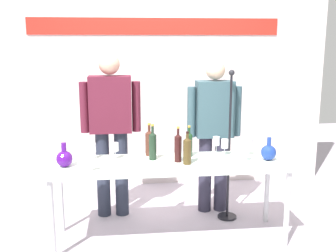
% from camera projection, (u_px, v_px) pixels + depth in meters
% --- Properties ---
extents(ground_plane, '(10.00, 10.00, 0.00)m').
position_uv_depth(ground_plane, '(170.00, 238.00, 3.86)').
color(ground_plane, '#BBB0BF').
extents(back_wall, '(4.36, 0.11, 3.00)m').
position_uv_depth(back_wall, '(156.00, 68.00, 5.08)').
color(back_wall, silver).
rests_on(back_wall, ground).
extents(display_table, '(2.18, 0.62, 0.75)m').
position_uv_depth(display_table, '(170.00, 169.00, 3.71)').
color(display_table, white).
rests_on(display_table, ground).
extents(decanter_blue_left, '(0.14, 0.14, 0.22)m').
position_uv_depth(decanter_blue_left, '(64.00, 158.00, 3.55)').
color(decanter_blue_left, '#4E1283').
rests_on(decanter_blue_left, display_table).
extents(decanter_blue_right, '(0.14, 0.14, 0.22)m').
position_uv_depth(decanter_blue_right, '(269.00, 152.00, 3.75)').
color(decanter_blue_right, navy).
rests_on(decanter_blue_right, display_table).
extents(presenter_left, '(0.62, 0.22, 1.72)m').
position_uv_depth(presenter_left, '(111.00, 124.00, 4.18)').
color(presenter_left, '#262B3A').
rests_on(presenter_left, ground).
extents(presenter_right, '(0.58, 0.22, 1.64)m').
position_uv_depth(presenter_right, '(214.00, 128.00, 4.31)').
color(presenter_right, '#2D2B3D').
rests_on(presenter_right, ground).
extents(wine_bottle_0, '(0.07, 0.07, 0.33)m').
position_uv_depth(wine_bottle_0, '(178.00, 147.00, 3.69)').
color(wine_bottle_0, '#331313').
rests_on(wine_bottle_0, display_table).
extents(wine_bottle_1, '(0.07, 0.07, 0.34)m').
position_uv_depth(wine_bottle_1, '(153.00, 145.00, 3.75)').
color(wine_bottle_1, '#1D3221').
rests_on(wine_bottle_1, display_table).
extents(wine_bottle_2, '(0.08, 0.08, 0.32)m').
position_uv_depth(wine_bottle_2, '(149.00, 142.00, 3.89)').
color(wine_bottle_2, '#4F281D').
rests_on(wine_bottle_2, display_table).
extents(wine_bottle_3, '(0.07, 0.07, 0.30)m').
position_uv_depth(wine_bottle_3, '(187.00, 150.00, 3.62)').
color(wine_bottle_3, '#48371A').
rests_on(wine_bottle_3, display_table).
extents(wine_bottle_4, '(0.06, 0.06, 0.30)m').
position_uv_depth(wine_bottle_4, '(189.00, 143.00, 3.86)').
color(wine_bottle_4, '#1A3C1C').
rests_on(wine_bottle_4, display_table).
extents(wine_glass_left_0, '(0.06, 0.06, 0.16)m').
position_uv_depth(wine_glass_left_0, '(89.00, 159.00, 3.41)').
color(wine_glass_left_0, white).
rests_on(wine_glass_left_0, display_table).
extents(wine_glass_left_1, '(0.06, 0.06, 0.16)m').
position_uv_depth(wine_glass_left_1, '(115.00, 147.00, 3.78)').
color(wine_glass_left_1, white).
rests_on(wine_glass_left_1, display_table).
extents(wine_glass_left_2, '(0.06, 0.06, 0.16)m').
position_uv_depth(wine_glass_left_2, '(83.00, 146.00, 3.80)').
color(wine_glass_left_2, white).
rests_on(wine_glass_left_2, display_table).
extents(wine_glass_left_3, '(0.06, 0.06, 0.15)m').
position_uv_depth(wine_glass_left_3, '(93.00, 148.00, 3.78)').
color(wine_glass_left_3, white).
rests_on(wine_glass_left_3, display_table).
extents(wine_glass_right_0, '(0.07, 0.07, 0.16)m').
position_uv_depth(wine_glass_right_0, '(225.00, 144.00, 3.90)').
color(wine_glass_right_0, white).
rests_on(wine_glass_right_0, display_table).
extents(wine_glass_right_1, '(0.06, 0.06, 0.17)m').
position_uv_depth(wine_glass_right_1, '(249.00, 143.00, 3.90)').
color(wine_glass_right_1, white).
rests_on(wine_glass_right_1, display_table).
extents(wine_glass_right_2, '(0.06, 0.06, 0.16)m').
position_uv_depth(wine_glass_right_2, '(246.00, 150.00, 3.70)').
color(wine_glass_right_2, white).
rests_on(wine_glass_right_2, display_table).
extents(wine_glass_right_3, '(0.07, 0.07, 0.17)m').
position_uv_depth(wine_glass_right_3, '(216.00, 141.00, 3.97)').
color(wine_glass_right_3, white).
rests_on(wine_glass_right_3, display_table).
extents(microphone_stand, '(0.20, 0.20, 1.56)m').
position_uv_depth(microphone_stand, '(228.00, 170.00, 4.20)').
color(microphone_stand, black).
rests_on(microphone_stand, ground).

